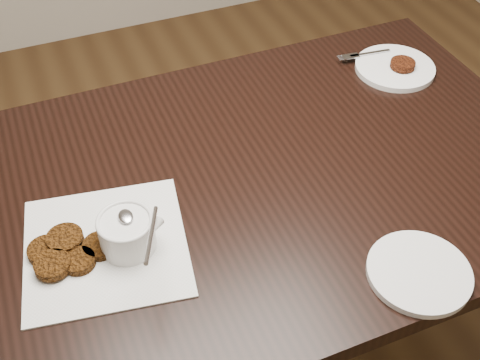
% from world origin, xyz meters
% --- Properties ---
extents(table, '(1.32, 0.85, 0.75)m').
position_xyz_m(table, '(-0.00, 0.02, 0.38)').
color(table, black).
rests_on(table, floor).
extents(napkin, '(0.34, 0.34, 0.00)m').
position_xyz_m(napkin, '(-0.33, -0.05, 0.75)').
color(napkin, silver).
rests_on(napkin, table).
extents(sauce_ramekin, '(0.14, 0.14, 0.14)m').
position_xyz_m(sauce_ramekin, '(-0.29, -0.06, 0.82)').
color(sauce_ramekin, silver).
rests_on(sauce_ramekin, napkin).
extents(patty_cluster, '(0.26, 0.26, 0.02)m').
position_xyz_m(patty_cluster, '(-0.40, -0.04, 0.76)').
color(patty_cluster, '#60320C').
rests_on(patty_cluster, napkin).
extents(plate_with_patty, '(0.22, 0.22, 0.03)m').
position_xyz_m(plate_with_patty, '(0.48, 0.24, 0.76)').
color(plate_with_patty, white).
rests_on(plate_with_patty, table).
extents(plate_empty, '(0.22, 0.22, 0.01)m').
position_xyz_m(plate_empty, '(0.17, -0.32, 0.76)').
color(plate_empty, silver).
rests_on(plate_empty, table).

